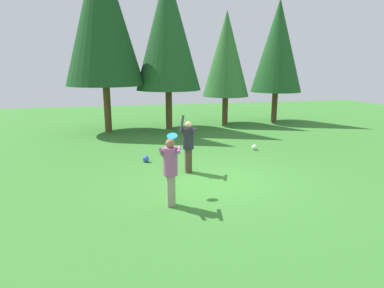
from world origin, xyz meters
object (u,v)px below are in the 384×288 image
at_px(ball_blue, 146,159).
at_px(ball_white, 254,147).
at_px(tree_right, 226,54).
at_px(tree_far_right, 278,46).
at_px(tree_center, 168,30).
at_px(ball_yellow, 162,152).
at_px(person_thrower, 188,142).
at_px(tree_left, 102,13).
at_px(person_catcher, 170,167).
at_px(frisbee, 172,136).

height_order(ball_blue, ball_white, ball_blue).
bearing_deg(tree_right, ball_white, -97.57).
height_order(tree_far_right, tree_center, tree_center).
distance_m(ball_blue, tree_far_right, 11.74).
distance_m(ball_yellow, tree_center, 7.42).
relative_size(tree_far_right, tree_center, 0.87).
bearing_deg(ball_yellow, ball_white, -0.10).
xyz_separation_m(ball_yellow, tree_center, (1.13, 5.43, 4.92)).
distance_m(person_thrower, ball_blue, 2.06).
distance_m(tree_left, tree_center, 3.24).
height_order(tree_far_right, tree_right, tree_far_right).
distance_m(ball_yellow, ball_blue, 1.04).
height_order(person_catcher, tree_right, tree_right).
relative_size(person_thrower, tree_far_right, 0.25).
bearing_deg(ball_white, ball_blue, -169.93).
height_order(person_catcher, ball_yellow, person_catcher).
bearing_deg(tree_right, tree_center, -167.33).
bearing_deg(ball_yellow, person_thrower, -76.80).
relative_size(person_catcher, ball_yellow, 7.47).
height_order(ball_yellow, tree_left, tree_left).
distance_m(ball_yellow, tree_far_right, 10.79).
xyz_separation_m(person_thrower, ball_blue, (-1.20, 1.43, -0.85)).
height_order(person_catcher, ball_white, person_catcher).
xyz_separation_m(tree_left, tree_center, (3.17, 0.16, -0.68)).
bearing_deg(tree_left, person_thrower, -71.17).
bearing_deg(tree_right, tree_left, -172.01).
bearing_deg(person_thrower, tree_right, -179.40).
bearing_deg(frisbee, tree_far_right, 51.75).
bearing_deg(ball_yellow, tree_left, 111.09).
xyz_separation_m(ball_yellow, tree_far_right, (7.67, 6.27, 4.27)).
xyz_separation_m(person_catcher, tree_left, (-1.60, 9.92, 4.74)).
xyz_separation_m(person_thrower, frisbee, (-0.76, -1.55, 0.55)).
bearing_deg(person_catcher, ball_blue, 16.40).
bearing_deg(ball_blue, frisbee, -81.52).
relative_size(ball_blue, tree_center, 0.03).
xyz_separation_m(tree_right, tree_center, (-3.40, -0.76, 1.12)).
bearing_deg(ball_white, person_thrower, -145.23).
bearing_deg(tree_left, frisbee, -78.77).
xyz_separation_m(ball_blue, tree_center, (1.82, 6.22, 4.92)).
height_order(ball_white, tree_center, tree_center).
bearing_deg(tree_left, ball_blue, -77.43).
xyz_separation_m(person_catcher, tree_far_right, (8.11, 10.91, 3.41)).
distance_m(frisbee, tree_left, 10.13).
distance_m(ball_blue, tree_right, 9.51).
bearing_deg(tree_left, tree_right, 7.99).
bearing_deg(tree_center, frisbee, -98.48).
height_order(person_catcher, tree_far_right, tree_far_right).
bearing_deg(tree_left, ball_yellow, -68.91).
xyz_separation_m(person_catcher, frisbee, (0.20, 0.87, 0.54)).
bearing_deg(ball_yellow, tree_right, 53.81).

